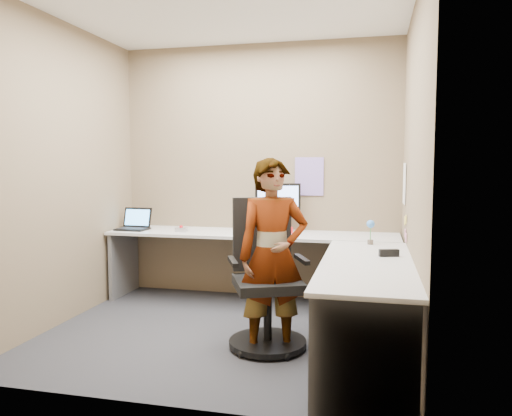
% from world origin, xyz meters
% --- Properties ---
extents(ground, '(3.00, 3.00, 0.00)m').
position_xyz_m(ground, '(0.00, 0.00, 0.00)').
color(ground, '#222327').
rests_on(ground, ground).
extents(wall_back, '(3.00, 0.00, 3.00)m').
position_xyz_m(wall_back, '(0.00, 1.30, 1.35)').
color(wall_back, brown).
rests_on(wall_back, ground).
extents(wall_right, '(0.00, 2.70, 2.70)m').
position_xyz_m(wall_right, '(1.50, 0.00, 1.35)').
color(wall_right, brown).
rests_on(wall_right, ground).
extents(wall_left, '(0.00, 2.70, 2.70)m').
position_xyz_m(wall_left, '(-1.50, 0.00, 1.35)').
color(wall_left, brown).
rests_on(wall_left, ground).
extents(ceiling, '(3.00, 3.00, 0.00)m').
position_xyz_m(ceiling, '(0.00, 0.00, 2.70)').
color(ceiling, white).
rests_on(ceiling, wall_back).
extents(desk, '(2.98, 2.58, 0.73)m').
position_xyz_m(desk, '(0.44, 0.39, 0.59)').
color(desk, silver).
rests_on(desk, ground).
extents(paper_ream, '(0.34, 0.29, 0.06)m').
position_xyz_m(paper_ream, '(0.25, 1.06, 0.76)').
color(paper_ream, red).
rests_on(paper_ream, desk).
extents(monitor, '(0.46, 0.20, 0.44)m').
position_xyz_m(monitor, '(0.25, 1.08, 1.05)').
color(monitor, black).
rests_on(monitor, paper_ream).
extents(laptop, '(0.33, 0.28, 0.23)m').
position_xyz_m(laptop, '(-1.28, 0.92, 0.79)').
color(laptop, black).
rests_on(laptop, desk).
extents(trackball_mouse, '(0.12, 0.08, 0.07)m').
position_xyz_m(trackball_mouse, '(-0.72, 0.86, 0.76)').
color(trackball_mouse, '#B7B7BC').
rests_on(trackball_mouse, desk).
extents(origami, '(0.10, 0.10, 0.06)m').
position_xyz_m(origami, '(0.34, 0.86, 0.76)').
color(origami, white).
rests_on(origami, desk).
extents(stapler, '(0.16, 0.08, 0.05)m').
position_xyz_m(stapler, '(1.33, -0.07, 0.76)').
color(stapler, black).
rests_on(stapler, desk).
extents(flower, '(0.07, 0.07, 0.22)m').
position_xyz_m(flower, '(1.19, 0.48, 0.87)').
color(flower, brown).
rests_on(flower, desk).
extents(calendar_purple, '(0.30, 0.01, 0.40)m').
position_xyz_m(calendar_purple, '(0.55, 1.29, 1.30)').
color(calendar_purple, '#846BB7').
rests_on(calendar_purple, wall_back).
extents(calendar_white, '(0.01, 0.28, 0.38)m').
position_xyz_m(calendar_white, '(1.49, 0.90, 1.25)').
color(calendar_white, white).
rests_on(calendar_white, wall_right).
extents(sticky_note_a, '(0.01, 0.07, 0.07)m').
position_xyz_m(sticky_note_a, '(1.49, 0.55, 0.95)').
color(sticky_note_a, '#F2E059').
rests_on(sticky_note_a, wall_right).
extents(sticky_note_b, '(0.01, 0.07, 0.07)m').
position_xyz_m(sticky_note_b, '(1.49, 0.60, 0.82)').
color(sticky_note_b, pink).
rests_on(sticky_note_b, wall_right).
extents(sticky_note_c, '(0.01, 0.07, 0.07)m').
position_xyz_m(sticky_note_c, '(1.49, 0.48, 0.80)').
color(sticky_note_c, pink).
rests_on(sticky_note_c, wall_right).
extents(sticky_note_d, '(0.01, 0.07, 0.07)m').
position_xyz_m(sticky_note_d, '(1.49, 0.70, 0.92)').
color(sticky_note_d, '#F2E059').
rests_on(sticky_note_d, wall_right).
extents(office_chair, '(0.66, 0.66, 1.14)m').
position_xyz_m(office_chair, '(0.40, -0.18, 0.47)').
color(office_chair, black).
rests_on(office_chair, ground).
extents(person, '(0.63, 0.54, 1.48)m').
position_xyz_m(person, '(0.48, -0.30, 0.74)').
color(person, '#999399').
rests_on(person, ground).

